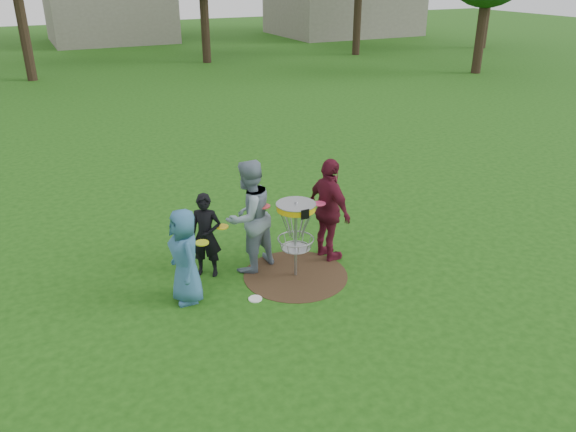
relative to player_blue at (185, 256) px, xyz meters
name	(u,v)px	position (x,y,z in m)	size (l,w,h in m)	color
ground	(296,275)	(1.89, -0.07, -0.78)	(100.00, 100.00, 0.00)	#19470F
dirt_patch	(296,275)	(1.89, -0.07, -0.77)	(1.80, 1.80, 0.01)	#47331E
player_blue	(185,256)	(0.00, 0.00, 0.00)	(0.76, 0.49, 1.56)	#316187
player_black	(206,235)	(0.55, 0.64, -0.04)	(0.54, 0.35, 1.48)	black
player_grey	(249,216)	(1.29, 0.53, 0.22)	(0.97, 0.75, 1.99)	gray
player_maroon	(329,210)	(2.70, 0.26, 0.17)	(1.11, 0.46, 1.89)	maroon
disc_on_grass	(255,299)	(0.96, -0.47, -0.77)	(0.22, 0.22, 0.02)	white
disc_golf_basket	(296,222)	(1.89, -0.07, 0.24)	(0.66, 0.67, 1.38)	#9EA0A5
held_discs	(253,219)	(1.25, 0.25, 0.28)	(2.38, 0.74, 0.33)	#BCCA16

